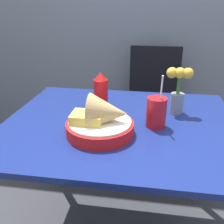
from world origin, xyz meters
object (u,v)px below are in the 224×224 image
ketchup_bottle (101,91)px  flower_vase (178,89)px  drink_cup (156,113)px  chair_far_window (153,97)px  food_basket (103,121)px

ketchup_bottle → flower_vase: flower_vase is taller
ketchup_bottle → drink_cup: size_ratio=0.78×
drink_cup → flower_vase: drink_cup is taller
ketchup_bottle → flower_vase: bearing=-0.7°
chair_far_window → drink_cup: size_ratio=3.85×
chair_far_window → ketchup_bottle: (-0.28, -0.76, 0.28)m
food_basket → flower_vase: bearing=40.3°
food_basket → drink_cup: 0.24m
drink_cup → flower_vase: 0.20m
drink_cup → ketchup_bottle: bearing=148.8°
food_basket → ketchup_bottle: 0.28m
chair_far_window → flower_vase: size_ratio=4.08×
chair_far_window → ketchup_bottle: chair_far_window is taller
food_basket → ketchup_bottle: bearing=102.4°
food_basket → drink_cup: (0.21, 0.10, 0.00)m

